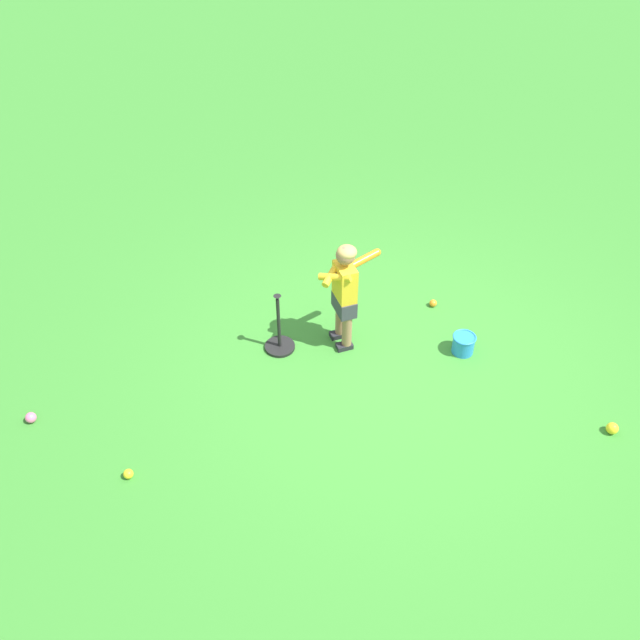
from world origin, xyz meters
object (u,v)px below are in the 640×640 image
child_batter (345,287)px  play_ball_far_left (433,303)px  play_ball_center_lawn (128,474)px  batting_tee (280,340)px  play_ball_midfield (612,428)px  play_ball_near_batter (31,418)px  toy_bucket (463,344)px

child_batter → play_ball_far_left: (-0.25, -1.01, -0.61)m
play_ball_center_lawn → batting_tee: 1.82m
play_ball_center_lawn → child_batter: bearing=-91.4°
child_batter → play_ball_far_left: size_ratio=14.56×
play_ball_far_left → play_ball_midfield: bearing=174.1°
child_batter → play_ball_midfield: child_batter is taller
batting_tee → play_ball_center_lawn: bearing=99.2°
play_ball_near_batter → play_ball_midfield: (-3.39, -3.37, 0.00)m
play_ball_midfield → batting_tee: 2.94m
batting_tee → play_ball_midfield: bearing=-153.8°
play_ball_center_lawn → toy_bucket: 3.12m
play_ball_near_batter → play_ball_far_left: (-1.35, -3.58, -0.01)m
play_ball_near_batter → play_ball_midfield: size_ratio=0.93×
play_ball_midfield → toy_bucket: size_ratio=0.46×
child_batter → play_ball_center_lawn: bearing=88.6°
play_ball_midfield → child_batter: bearing=19.4°
child_batter → play_ball_midfield: (-2.29, -0.81, -0.60)m
play_ball_far_left → batting_tee: 1.62m
play_ball_near_batter → child_batter: bearing=-113.2°
batting_tee → play_ball_far_left: bearing=-111.6°
play_ball_near_batter → play_ball_far_left: 3.83m
child_batter → play_ball_near_batter: child_batter is taller
child_batter → toy_bucket: (-0.86, -0.70, -0.55)m
child_batter → play_ball_center_lawn: size_ratio=13.77×
play_ball_far_left → batting_tee: (0.60, 1.50, 0.07)m
play_ball_midfield → play_ball_far_left: size_ratio=1.33×
toy_bucket → batting_tee: bearing=44.6°
play_ball_center_lawn → batting_tee: size_ratio=0.13×
play_ball_center_lawn → toy_bucket: size_ratio=0.36×
play_ball_near_batter → play_ball_midfield: bearing=-135.1°
child_batter → toy_bucket: child_batter is taller
play_ball_center_lawn → play_ball_far_left: size_ratio=1.06×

